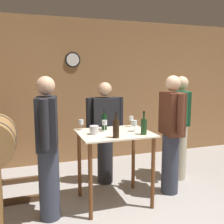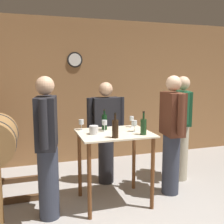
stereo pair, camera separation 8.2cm
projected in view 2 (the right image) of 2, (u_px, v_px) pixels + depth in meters
name	position (u px, v px, depth m)	size (l,w,h in m)	color
back_wall	(93.00, 91.00, 5.05)	(8.40, 0.08, 2.70)	#996B42
tasting_table	(114.00, 148.00, 3.39)	(0.93, 0.74, 0.95)	beige
wine_bottle_far_left	(115.00, 128.00, 3.07)	(0.08, 0.08, 0.30)	black
wine_bottle_left	(104.00, 122.00, 3.51)	(0.07, 0.07, 0.28)	black
wine_bottle_center	(143.00, 126.00, 3.22)	(0.08, 0.08, 0.29)	#193819
wine_glass_near_left	(81.00, 122.00, 3.49)	(0.07, 0.07, 0.14)	silver
wine_glass_near_center	(105.00, 123.00, 3.41)	(0.07, 0.07, 0.15)	silver
wine_glass_near_right	(134.00, 123.00, 3.39)	(0.07, 0.07, 0.15)	silver
wine_glass_far_side	(132.00, 119.00, 3.67)	(0.06, 0.06, 0.15)	silver
ice_bucket	(94.00, 130.00, 3.26)	(0.11, 0.11, 0.11)	silver
person_host	(47.00, 145.00, 3.01)	(0.29, 0.58, 1.68)	#333847
person_visitor_with_scarf	(172.00, 133.00, 3.64)	(0.25, 0.59, 1.68)	#333847
person_visitor_bearded	(181.00, 126.00, 4.13)	(0.34, 0.56, 1.66)	#B7AD93
person_visitor_near_door	(106.00, 131.00, 4.02)	(0.59, 0.24, 1.57)	#232328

